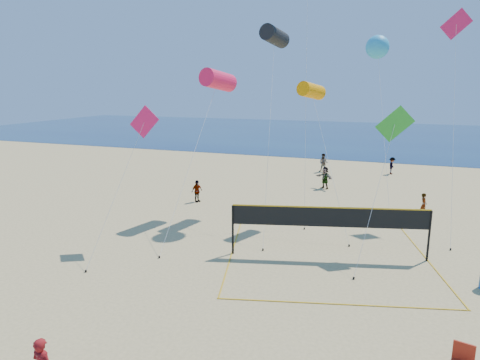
% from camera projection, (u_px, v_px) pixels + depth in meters
% --- Properties ---
extents(ocean, '(140.00, 50.00, 0.03)m').
position_uv_depth(ocean, '(370.00, 135.00, 67.82)').
color(ocean, '#112550').
rests_on(ocean, ground).
extents(far_person_0, '(0.70, 0.96, 1.51)m').
position_uv_depth(far_person_0, '(197.00, 191.00, 29.10)').
color(far_person_0, gray).
rests_on(far_person_0, ground).
extents(far_person_1, '(1.60, 1.27, 1.70)m').
position_uv_depth(far_person_1, '(325.00, 178.00, 32.84)').
color(far_person_1, gray).
rests_on(far_person_1, ground).
extents(far_person_2, '(0.37, 0.55, 1.48)m').
position_uv_depth(far_person_2, '(424.00, 205.00, 25.71)').
color(far_person_2, gray).
rests_on(far_person_2, ground).
extents(far_person_3, '(0.91, 0.76, 1.70)m').
position_uv_depth(far_person_3, '(324.00, 163.00, 39.16)').
color(far_person_3, gray).
rests_on(far_person_3, ground).
extents(far_person_4, '(0.70, 1.06, 1.53)m').
position_uv_depth(far_person_4, '(392.00, 166.00, 38.19)').
color(far_person_4, gray).
rests_on(far_person_4, ground).
extents(camp_chair, '(0.66, 0.78, 1.14)m').
position_uv_depth(camp_chair, '(462.00, 360.00, 11.47)').
color(camp_chair, '#A02312').
rests_on(camp_chair, ground).
extents(volleyball_net, '(11.03, 10.93, 2.43)m').
position_uv_depth(volleyball_net, '(329.00, 223.00, 19.49)').
color(volleyball_net, black).
rests_on(volleyball_net, ground).
extents(kite_0, '(1.58, 9.25, 8.80)m').
position_uv_depth(kite_0, '(218.00, 80.00, 25.25)').
color(kite_0, '#FF194B').
rests_on(kite_0, ground).
extents(kite_1, '(2.52, 9.10, 11.37)m').
position_uv_depth(kite_1, '(275.00, 36.00, 26.03)').
color(kite_1, black).
rests_on(kite_1, ground).
extents(kite_2, '(3.61, 4.82, 8.03)m').
position_uv_depth(kite_2, '(311.00, 91.00, 23.89)').
color(kite_2, '#F99301').
rests_on(kite_2, ground).
extents(kite_3, '(1.67, 4.56, 6.88)m').
position_uv_depth(kite_3, '(142.00, 128.00, 20.67)').
color(kite_3, '#E2175D').
rests_on(kite_3, ground).
extents(kite_4, '(2.03, 4.46, 6.91)m').
position_uv_depth(kite_4, '(393.00, 130.00, 19.71)').
color(kite_4, green).
rests_on(kite_4, ground).
extents(kite_5, '(1.74, 6.94, 12.09)m').
position_uv_depth(kite_5, '(456.00, 35.00, 24.23)').
color(kite_5, '#D41A57').
rests_on(kite_5, ground).
extents(kite_7, '(2.55, 7.76, 11.07)m').
position_uv_depth(kite_7, '(377.00, 47.00, 28.56)').
color(kite_7, '#29A1D8').
rests_on(kite_7, ground).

